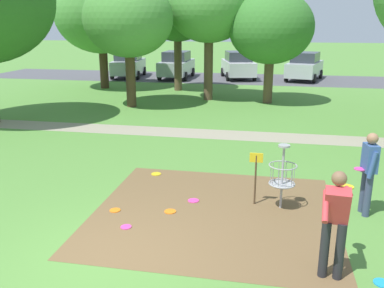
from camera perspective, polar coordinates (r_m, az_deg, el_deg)
ground_plane at (r=7.25m, az=-11.84°, el=-15.42°), size 160.00×160.00×0.00m
dirt_tee_pad at (r=8.73m, az=3.03°, el=-9.29°), size 4.89×4.64×0.01m
disc_golf_basket at (r=8.84m, az=11.86°, el=-4.03°), size 0.98×0.58×1.39m
player_foreground_watching at (r=9.01m, az=22.97°, el=-3.18°), size 0.43×0.49×1.71m
player_throwing at (r=6.61m, az=19.01°, el=-9.58°), size 0.57×1.08×1.71m
frisbee_near_basket at (r=8.75m, az=-3.00°, el=-9.20°), size 0.24×0.24×0.02m
frisbee_by_tee at (r=8.93m, az=-10.47°, el=-8.90°), size 0.23×0.23×0.02m
frisbee_mid_grass at (r=8.23m, az=-9.00°, el=-11.13°), size 0.21×0.21×0.02m
frisbee_far_left at (r=9.23m, az=0.19°, el=-7.74°), size 0.24×0.24×0.02m
frisbee_far_right at (r=7.19m, az=24.50°, el=-16.88°), size 0.24×0.24×0.02m
frisbee_scattered_a at (r=10.82m, az=-4.91°, el=-4.10°), size 0.25×0.25×0.02m
tree_near_right at (r=20.96m, az=2.35°, el=18.24°), size 4.06×4.06×6.24m
tree_mid_left at (r=19.35m, az=-8.71°, el=16.53°), size 3.98×3.98×5.62m
tree_mid_center at (r=23.96m, az=-1.99°, el=17.55°), size 3.76×3.76×5.93m
tree_mid_right at (r=25.31m, az=-12.36°, el=17.00°), size 5.24×5.24×6.47m
tree_far_right at (r=20.38m, az=10.74°, el=15.32°), size 3.94×3.94×5.21m
parking_lot_strip at (r=29.55m, az=5.97°, el=8.89°), size 36.00×6.00×0.01m
parked_car_leftmost at (r=30.43m, az=-8.67°, el=10.75°), size 2.40×4.41×1.84m
parked_car_center_left at (r=29.53m, az=-2.12°, el=10.76°), size 1.98×4.20×1.84m
parked_car_center_right at (r=29.53m, az=6.32°, el=10.67°), size 2.80×4.52×1.84m
parked_car_rightmost at (r=29.53m, az=15.14°, el=10.22°), size 2.79×4.52×1.84m
gravel_path at (r=14.73m, az=0.60°, el=1.48°), size 40.00×1.29×0.00m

